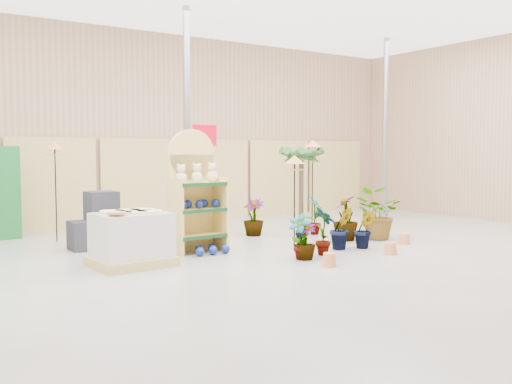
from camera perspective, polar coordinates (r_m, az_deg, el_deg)
room at (r=9.10m, az=0.48°, el=7.36°), size 15.20×12.10×4.70m
display_shelf at (r=9.69m, az=-6.18°, el=-0.37°), size 0.88×0.56×2.07m
teddy_bears at (r=9.59m, az=-5.82°, el=1.77°), size 0.76×0.19×0.32m
gazing_balls_shelf at (r=9.59m, az=-5.82°, el=-1.20°), size 0.76×0.26×0.14m
gazing_balls_floor at (r=9.48m, az=-4.60°, el=-5.77°), size 0.63×0.39×0.15m
pallet_stack at (r=8.63m, az=-12.34°, el=-4.63°), size 1.18×1.01×0.83m
charcoal_planters at (r=10.31m, az=-15.69°, el=-3.19°), size 0.80×0.50×1.00m
offer_sign at (r=10.90m, az=-5.19°, el=3.40°), size 0.50×0.08×2.20m
bird_table_front at (r=9.65m, az=3.88°, el=2.94°), size 0.34×0.34×1.63m
bird_table_right at (r=11.58m, az=5.68°, el=4.51°), size 0.34×0.34×1.93m
bird_table_back at (r=11.27m, az=-19.48°, el=4.07°), size 0.34×0.34×1.87m
palm at (r=11.69m, az=4.55°, el=3.70°), size 0.70×0.70×1.89m
potted_plant_0 at (r=8.96m, az=4.39°, el=-4.48°), size 0.42×0.46×0.72m
potted_plant_1 at (r=9.97m, az=8.55°, el=-3.57°), size 0.49×0.44×0.75m
potted_plant_3 at (r=11.00m, az=8.93°, el=-2.58°), size 0.68×0.68×0.86m
potted_plant_4 at (r=11.67m, az=5.90°, el=-2.27°), size 0.52×0.48×0.82m
potted_plant_5 at (r=10.34m, az=4.48°, el=-3.94°), size 0.35×0.33×0.51m
potted_plant_7 at (r=8.97m, az=4.92°, el=-4.89°), size 0.46×0.46×0.59m
potted_plant_8 at (r=9.36m, az=6.81°, el=-3.88°), size 0.33×0.45×0.80m
potted_plant_9 at (r=10.15m, az=10.82°, el=-3.65°), size 0.48×0.47×0.68m
potted_plant_10 at (r=11.23m, az=11.88°, el=-2.17°), size 1.10×1.14×0.98m
potted_plant_11 at (r=11.48m, az=-0.24°, el=-2.55°), size 0.57×0.57×0.74m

